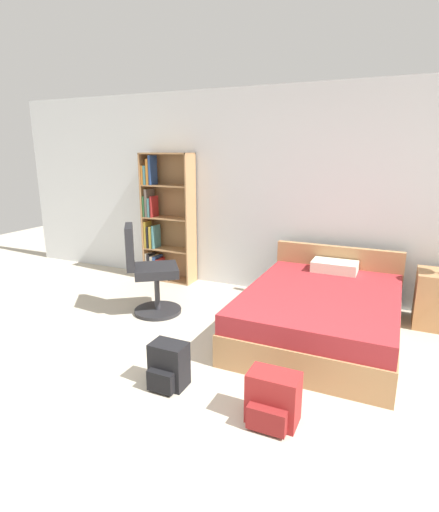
% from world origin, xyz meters
% --- Properties ---
extents(ground_plane, '(14.00, 14.00, 0.00)m').
position_xyz_m(ground_plane, '(0.00, 0.00, 0.00)').
color(ground_plane, '#BCB29E').
extents(wall_back, '(9.00, 0.06, 2.60)m').
position_xyz_m(wall_back, '(0.00, 3.23, 1.30)').
color(wall_back, silver).
rests_on(wall_back, ground_plane).
extents(bookshelf, '(0.74, 0.29, 1.80)m').
position_xyz_m(bookshelf, '(-1.94, 3.04, 0.86)').
color(bookshelf, '#AD7F51').
rests_on(bookshelf, ground_plane).
extents(bed, '(1.46, 1.97, 0.74)m').
position_xyz_m(bed, '(0.50, 2.14, 0.25)').
color(bed, '#AD7F51').
rests_on(bed, ground_plane).
extents(office_chair, '(0.72, 0.70, 1.04)m').
position_xyz_m(office_chair, '(-1.41, 1.87, 0.49)').
color(office_chair, '#232326').
rests_on(office_chair, ground_plane).
extents(backpack_red, '(0.35, 0.29, 0.37)m').
position_xyz_m(backpack_red, '(0.45, 0.61, 0.17)').
color(backpack_red, maroon).
rests_on(backpack_red, ground_plane).
extents(backpack_black, '(0.29, 0.26, 0.36)m').
position_xyz_m(backpack_black, '(-0.43, 0.69, 0.17)').
color(backpack_black, black).
rests_on(backpack_black, ground_plane).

